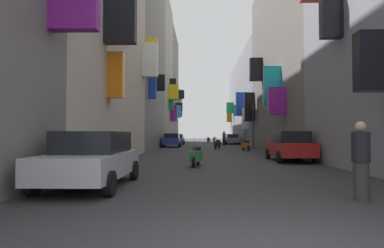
{
  "coord_description": "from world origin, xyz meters",
  "views": [
    {
      "loc": [
        -0.8,
        -3.8,
        1.44
      ],
      "look_at": [
        -1.65,
        32.05,
        2.53
      ],
      "focal_mm": 30.53,
      "sensor_mm": 36.0,
      "label": 1
    }
  ],
  "objects_px": {
    "scooter_orange": "(246,145)",
    "pedestrian_crossing": "(361,161)",
    "traffic_light_near_corner": "(253,117)",
    "parked_car_red": "(290,146)",
    "parked_car_yellow": "(229,138)",
    "pedestrian_near_right": "(224,138)",
    "parked_car_silver": "(92,158)",
    "traffic_light_far_corner": "(245,120)",
    "parked_car_green": "(178,139)",
    "scooter_green": "(196,156)",
    "scooter_red": "(208,140)",
    "scooter_silver": "(214,140)",
    "pedestrian_near_left": "(118,149)",
    "scooter_black": "(217,144)",
    "parked_car_grey": "(232,139)",
    "parked_car_blue": "(172,140)"
  },
  "relations": [
    {
      "from": "scooter_green",
      "to": "parked_car_yellow",
      "type": "bearing_deg",
      "value": 82.51
    },
    {
      "from": "scooter_red",
      "to": "parked_car_red",
      "type": "bearing_deg",
      "value": -84.87
    },
    {
      "from": "parked_car_yellow",
      "to": "pedestrian_near_right",
      "type": "relative_size",
      "value": 2.27
    },
    {
      "from": "parked_car_yellow",
      "to": "scooter_orange",
      "type": "relative_size",
      "value": 2.23
    },
    {
      "from": "scooter_black",
      "to": "pedestrian_near_right",
      "type": "xyz_separation_m",
      "value": [
        1.23,
        7.92,
        0.43
      ]
    },
    {
      "from": "scooter_green",
      "to": "scooter_orange",
      "type": "height_order",
      "value": "same"
    },
    {
      "from": "parked_car_red",
      "to": "scooter_orange",
      "type": "distance_m",
      "value": 10.76
    },
    {
      "from": "scooter_green",
      "to": "scooter_orange",
      "type": "xyz_separation_m",
      "value": [
        4.12,
        13.52,
        -0.0
      ]
    },
    {
      "from": "scooter_green",
      "to": "pedestrian_crossing",
      "type": "bearing_deg",
      "value": -63.68
    },
    {
      "from": "pedestrian_near_right",
      "to": "scooter_red",
      "type": "bearing_deg",
      "value": 95.84
    },
    {
      "from": "scooter_red",
      "to": "pedestrian_crossing",
      "type": "xyz_separation_m",
      "value": [
        2.06,
        -47.2,
        0.39
      ]
    },
    {
      "from": "traffic_light_near_corner",
      "to": "pedestrian_near_left",
      "type": "bearing_deg",
      "value": -114.99
    },
    {
      "from": "parked_car_blue",
      "to": "traffic_light_far_corner",
      "type": "height_order",
      "value": "traffic_light_far_corner"
    },
    {
      "from": "parked_car_green",
      "to": "parked_car_silver",
      "type": "bearing_deg",
      "value": -89.87
    },
    {
      "from": "parked_car_blue",
      "to": "pedestrian_crossing",
      "type": "bearing_deg",
      "value": -77.09
    },
    {
      "from": "scooter_silver",
      "to": "traffic_light_near_corner",
      "type": "relative_size",
      "value": 0.43
    },
    {
      "from": "parked_car_yellow",
      "to": "parked_car_green",
      "type": "height_order",
      "value": "parked_car_green"
    },
    {
      "from": "scooter_red",
      "to": "scooter_green",
      "type": "relative_size",
      "value": 0.98
    },
    {
      "from": "parked_car_blue",
      "to": "pedestrian_near_right",
      "type": "height_order",
      "value": "pedestrian_near_right"
    },
    {
      "from": "scooter_red",
      "to": "pedestrian_near_right",
      "type": "distance_m",
      "value": 14.82
    },
    {
      "from": "scooter_red",
      "to": "scooter_silver",
      "type": "relative_size",
      "value": 0.98
    },
    {
      "from": "parked_car_red",
      "to": "scooter_orange",
      "type": "height_order",
      "value": "parked_car_red"
    },
    {
      "from": "scooter_black",
      "to": "traffic_light_far_corner",
      "type": "height_order",
      "value": "traffic_light_far_corner"
    },
    {
      "from": "scooter_silver",
      "to": "traffic_light_near_corner",
      "type": "xyz_separation_m",
      "value": [
        2.91,
        -22.41,
        2.64
      ]
    },
    {
      "from": "traffic_light_near_corner",
      "to": "traffic_light_far_corner",
      "type": "height_order",
      "value": "traffic_light_near_corner"
    },
    {
      "from": "scooter_green",
      "to": "parked_car_green",
      "type": "bearing_deg",
      "value": 95.46
    },
    {
      "from": "scooter_red",
      "to": "scooter_orange",
      "type": "distance_m",
      "value": 26.4
    },
    {
      "from": "parked_car_grey",
      "to": "scooter_silver",
      "type": "distance_m",
      "value": 10.28
    },
    {
      "from": "parked_car_silver",
      "to": "pedestrian_crossing",
      "type": "height_order",
      "value": "pedestrian_crossing"
    },
    {
      "from": "parked_car_yellow",
      "to": "parked_car_silver",
      "type": "xyz_separation_m",
      "value": [
        -7.53,
        -41.77,
        0.04
      ]
    },
    {
      "from": "scooter_silver",
      "to": "scooter_orange",
      "type": "relative_size",
      "value": 1.1
    },
    {
      "from": "parked_car_silver",
      "to": "scooter_orange",
      "type": "xyz_separation_m",
      "value": [
        6.91,
        19.19,
        -0.32
      ]
    },
    {
      "from": "parked_car_red",
      "to": "scooter_silver",
      "type": "height_order",
      "value": "parked_car_red"
    },
    {
      "from": "scooter_silver",
      "to": "pedestrian_crossing",
      "type": "relative_size",
      "value": 1.16
    },
    {
      "from": "parked_car_blue",
      "to": "parked_car_grey",
      "type": "distance_m",
      "value": 12.14
    },
    {
      "from": "pedestrian_near_right",
      "to": "traffic_light_near_corner",
      "type": "height_order",
      "value": "traffic_light_near_corner"
    },
    {
      "from": "scooter_green",
      "to": "traffic_light_near_corner",
      "type": "relative_size",
      "value": 0.43
    },
    {
      "from": "scooter_green",
      "to": "traffic_light_far_corner",
      "type": "height_order",
      "value": "traffic_light_far_corner"
    },
    {
      "from": "parked_car_blue",
      "to": "parked_car_grey",
      "type": "relative_size",
      "value": 0.95
    },
    {
      "from": "parked_car_green",
      "to": "traffic_light_far_corner",
      "type": "bearing_deg",
      "value": -33.91
    },
    {
      "from": "traffic_light_near_corner",
      "to": "parked_car_red",
      "type": "bearing_deg",
      "value": -92.29
    },
    {
      "from": "pedestrian_near_left",
      "to": "parked_car_grey",
      "type": "bearing_deg",
      "value": 75.79
    },
    {
      "from": "parked_car_silver",
      "to": "traffic_light_far_corner",
      "type": "height_order",
      "value": "traffic_light_far_corner"
    },
    {
      "from": "parked_car_red",
      "to": "traffic_light_far_corner",
      "type": "xyz_separation_m",
      "value": [
        0.67,
        21.54,
        2.26
      ]
    },
    {
      "from": "parked_car_green",
      "to": "pedestrian_near_left",
      "type": "distance_m",
      "value": 30.69
    },
    {
      "from": "scooter_red",
      "to": "pedestrian_crossing",
      "type": "relative_size",
      "value": 1.13
    },
    {
      "from": "scooter_orange",
      "to": "pedestrian_crossing",
      "type": "relative_size",
      "value": 1.05
    },
    {
      "from": "parked_car_red",
      "to": "traffic_light_far_corner",
      "type": "height_order",
      "value": "traffic_light_far_corner"
    },
    {
      "from": "parked_car_red",
      "to": "scooter_red",
      "type": "distance_m",
      "value": 37.16
    },
    {
      "from": "parked_car_grey",
      "to": "scooter_red",
      "type": "height_order",
      "value": "parked_car_grey"
    }
  ]
}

